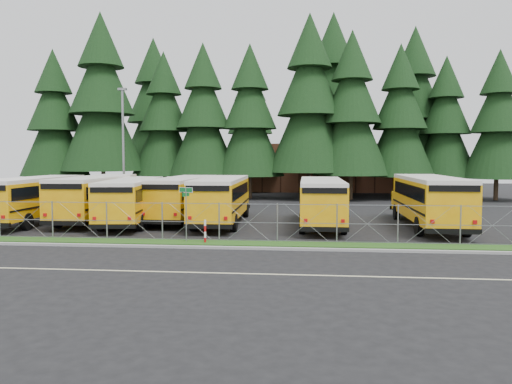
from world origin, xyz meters
TOP-DOWN VIEW (x-y plane):
  - ground at (0.00, 0.00)m, footprint 120.00×120.00m
  - curb at (0.00, -3.10)m, footprint 50.00×0.25m
  - grass_verge at (0.00, -1.70)m, footprint 50.00×1.40m
  - road_lane_line at (0.00, -8.00)m, footprint 50.00×0.12m
  - chainlink_fence at (0.00, -1.00)m, footprint 44.00×0.10m
  - brick_building at (6.00, 40.00)m, footprint 22.00×10.00m
  - bus_0 at (-14.24, 4.94)m, footprint 2.82×11.52m
  - bus_1 at (-10.59, 6.19)m, footprint 3.15×11.71m
  - bus_2 at (-7.73, 5.02)m, footprint 4.00×11.37m
  - bus_3 at (-4.85, 7.19)m, footprint 3.13×11.44m
  - bus_4 at (-1.98, 5.63)m, footprint 2.98×11.58m
  - bus_6 at (4.40, 5.17)m, footprint 2.67×11.28m
  - bus_east at (10.92, 5.18)m, footprint 2.98×12.07m
  - street_sign at (-2.62, -1.47)m, footprint 0.78×0.51m
  - striped_bollard at (-1.59, -1.71)m, footprint 0.11×0.11m
  - light_standard at (-12.01, 14.92)m, footprint 0.70×0.35m
  - conifer_0 at (-23.51, 25.28)m, footprint 7.17×7.17m
  - conifer_1 at (-18.22, 25.39)m, footprint 8.89×8.89m
  - conifer_2 at (-12.09, 27.56)m, footprint 7.16×7.16m
  - conifer_3 at (-7.41, 26.03)m, footprint 7.39×7.39m
  - conifer_4 at (-2.44, 25.86)m, footprint 7.28×7.28m
  - conifer_5 at (3.71, 25.74)m, footprint 8.60×8.60m
  - conifer_6 at (7.97, 25.38)m, footprint 7.74×7.74m
  - conifer_7 at (13.00, 26.77)m, footprint 7.21×7.21m
  - conifer_8 at (17.99, 28.41)m, footprint 6.76×6.76m
  - conifer_9 at (22.42, 25.93)m, footprint 6.79×6.79m
  - conifer_10 at (-15.38, 34.56)m, footprint 8.60×8.60m
  - conifer_11 at (-3.49, 35.32)m, footprint 7.23×7.23m
  - conifer_12 at (6.42, 32.05)m, footprint 9.39×9.39m
  - conifer_13 at (15.37, 31.43)m, footprint 8.51×8.51m

SIDE VIEW (x-z plane):
  - ground at x=0.00m, z-range 0.00..0.00m
  - road_lane_line at x=0.00m, z-range 0.00..0.01m
  - grass_verge at x=0.00m, z-range 0.00..0.06m
  - curb at x=0.00m, z-range 0.00..0.12m
  - striped_bollard at x=-1.59m, z-range 0.00..1.20m
  - chainlink_fence at x=0.00m, z-range 0.00..2.00m
  - bus_2 at x=-7.73m, z-range 0.00..2.92m
  - bus_6 at x=4.40m, z-range 0.00..2.96m
  - bus_3 at x=-4.85m, z-range 0.00..2.97m
  - bus_0 at x=-14.24m, z-range 0.00..3.01m
  - bus_4 at x=-1.98m, z-range 0.00..3.02m
  - bus_1 at x=-10.59m, z-range 0.00..3.05m
  - bus_east at x=10.92m, z-range 0.00..3.16m
  - street_sign at x=-2.62m, z-range 0.63..3.44m
  - brick_building at x=6.00m, z-range 0.00..6.00m
  - light_standard at x=-12.01m, z-range 0.43..10.57m
  - conifer_8 at x=17.99m, z-range 0.00..14.95m
  - conifer_9 at x=22.42m, z-range 0.00..15.02m
  - conifer_2 at x=-12.09m, z-range 0.00..15.84m
  - conifer_0 at x=-23.51m, z-range 0.00..15.87m
  - conifer_7 at x=13.00m, z-range 0.00..15.95m
  - conifer_11 at x=-3.49m, z-range 0.00..15.98m
  - conifer_4 at x=-2.44m, z-range 0.00..16.10m
  - conifer_3 at x=-7.41m, z-range 0.00..16.35m
  - conifer_6 at x=7.97m, z-range 0.00..17.11m
  - conifer_13 at x=15.37m, z-range 0.00..18.83m
  - conifer_5 at x=3.71m, z-range 0.00..19.01m
  - conifer_10 at x=-15.38m, z-range 0.00..19.01m
  - conifer_1 at x=-18.22m, z-range 0.00..19.65m
  - conifer_12 at x=6.42m, z-range 0.00..20.76m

